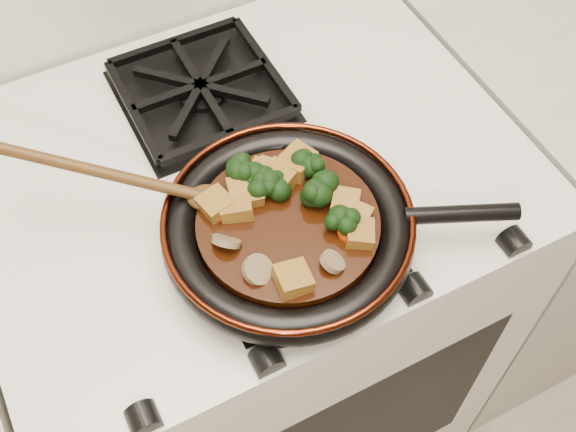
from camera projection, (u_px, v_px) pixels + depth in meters
name	position (u px, v px, depth m)	size (l,w,h in m)	color
stove	(255.00, 312.00, 1.37)	(0.76, 0.60, 0.90)	beige
burner_grate_front	(289.00, 232.00, 0.91)	(0.23, 0.23, 0.03)	black
burner_grate_back	(201.00, 90.00, 1.06)	(0.23, 0.23, 0.03)	black
skillet	(290.00, 228.00, 0.88)	(0.42, 0.31, 0.05)	black
braising_sauce	(288.00, 226.00, 0.88)	(0.22, 0.22, 0.02)	black
tofu_cube_0	(216.00, 204.00, 0.87)	(0.04, 0.04, 0.02)	brown
tofu_cube_1	(237.00, 207.00, 0.87)	(0.04, 0.03, 0.02)	brown
tofu_cube_2	(278.00, 179.00, 0.89)	(0.04, 0.04, 0.02)	brown
tofu_cube_3	(271.00, 177.00, 0.90)	(0.04, 0.04, 0.02)	brown
tofu_cube_4	(345.00, 204.00, 0.87)	(0.04, 0.03, 0.02)	brown
tofu_cube_5	(267.00, 175.00, 0.90)	(0.04, 0.04, 0.02)	brown
tofu_cube_6	(299.00, 159.00, 0.91)	(0.04, 0.04, 0.02)	brown
tofu_cube_7	(297.00, 163.00, 0.91)	(0.04, 0.04, 0.02)	brown
tofu_cube_8	(360.00, 234.00, 0.85)	(0.04, 0.03, 0.02)	brown
tofu_cube_9	(354.00, 217.00, 0.86)	(0.04, 0.03, 0.02)	brown
tofu_cube_10	(293.00, 279.00, 0.81)	(0.04, 0.04, 0.02)	brown
tofu_cube_11	(245.00, 193.00, 0.88)	(0.04, 0.04, 0.02)	brown
broccoli_floret_0	(341.00, 222.00, 0.86)	(0.06, 0.06, 0.05)	black
broccoli_floret_1	(270.00, 186.00, 0.89)	(0.06, 0.06, 0.05)	black
broccoli_floret_2	(245.00, 171.00, 0.90)	(0.06, 0.06, 0.05)	black
broccoli_floret_3	(262.00, 184.00, 0.89)	(0.06, 0.06, 0.05)	black
broccoli_floret_4	(322.00, 191.00, 0.88)	(0.06, 0.06, 0.05)	black
broccoli_floret_5	(309.00, 164.00, 0.91)	(0.06, 0.06, 0.05)	black
broccoli_floret_6	(319.00, 193.00, 0.88)	(0.06, 0.06, 0.06)	black
carrot_coin_0	(217.00, 211.00, 0.87)	(0.03, 0.03, 0.01)	#C73605
carrot_coin_1	(258.00, 167.00, 0.91)	(0.03, 0.03, 0.01)	#C73605
carrot_coin_2	(350.00, 232.00, 0.85)	(0.03, 0.03, 0.01)	#C73605
carrot_coin_3	(239.00, 185.00, 0.89)	(0.03, 0.03, 0.01)	#C73605
mushroom_slice_0	(332.00, 262.00, 0.83)	(0.03, 0.03, 0.01)	brown
mushroom_slice_1	(258.00, 270.00, 0.82)	(0.04, 0.04, 0.01)	brown
mushroom_slice_2	(302.00, 167.00, 0.91)	(0.03, 0.03, 0.01)	brown
mushroom_slice_3	(256.00, 173.00, 0.90)	(0.04, 0.04, 0.01)	brown
mushroom_slice_4	(226.00, 241.00, 0.84)	(0.04, 0.04, 0.01)	brown
wooden_spoon	(147.00, 183.00, 0.87)	(0.15, 0.11, 0.26)	#43280E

